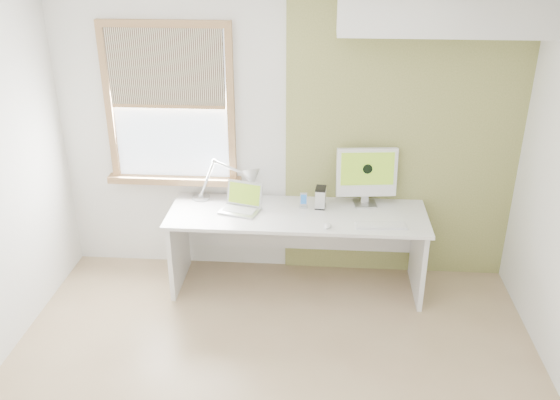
# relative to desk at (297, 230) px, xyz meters

# --- Properties ---
(room) EXTENTS (4.04, 3.54, 2.64)m
(room) POSITION_rel_desk_xyz_m (-0.12, -1.44, 0.77)
(room) COLOR tan
(room) RESTS_ON ground
(accent_wall) EXTENTS (2.00, 0.02, 2.60)m
(accent_wall) POSITION_rel_desk_xyz_m (0.88, 0.30, 0.77)
(accent_wall) COLOR olive
(accent_wall) RESTS_ON room
(soffit) EXTENTS (1.60, 0.40, 0.42)m
(soffit) POSITION_rel_desk_xyz_m (1.08, 0.13, 1.87)
(soffit) COLOR white
(soffit) RESTS_ON room
(window) EXTENTS (1.20, 0.14, 1.42)m
(window) POSITION_rel_desk_xyz_m (-1.12, 0.27, 1.01)
(window) COLOR olive
(window) RESTS_ON room
(desk) EXTENTS (2.20, 0.70, 0.73)m
(desk) POSITION_rel_desk_xyz_m (0.00, 0.00, 0.00)
(desk) COLOR white
(desk) RESTS_ON room
(desk_lamp) EXTENTS (0.67, 0.27, 0.38)m
(desk_lamp) POSITION_rel_desk_xyz_m (-0.50, 0.14, 0.40)
(desk_lamp) COLOR #B3B5B8
(desk_lamp) RESTS_ON desk
(laptop) EXTENTS (0.38, 0.33, 0.23)m
(laptop) POSITION_rel_desk_xyz_m (-0.48, -0.03, 0.25)
(laptop) COLOR #B3B5B8
(laptop) RESTS_ON desk
(phone_dock) EXTENTS (0.08, 0.08, 0.14)m
(phone_dock) POSITION_rel_desk_xyz_m (0.05, 0.05, 0.23)
(phone_dock) COLOR #B3B5B8
(phone_dock) RESTS_ON desk
(external_drive) EXTENTS (0.10, 0.15, 0.18)m
(external_drive) POSITION_rel_desk_xyz_m (0.19, 0.08, 0.28)
(external_drive) COLOR #B3B5B8
(external_drive) RESTS_ON desk
(imac) EXTENTS (0.53, 0.19, 0.51)m
(imac) POSITION_rel_desk_xyz_m (0.58, 0.17, 0.48)
(imac) COLOR #B3B5B8
(imac) RESTS_ON desk
(keyboard) EXTENTS (0.42, 0.14, 0.02)m
(keyboard) POSITION_rel_desk_xyz_m (0.69, -0.26, 0.20)
(keyboard) COLOR white
(keyboard) RESTS_ON desk
(mouse) EXTENTS (0.07, 0.10, 0.03)m
(mouse) POSITION_rel_desk_xyz_m (0.26, -0.31, 0.21)
(mouse) COLOR white
(mouse) RESTS_ON desk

